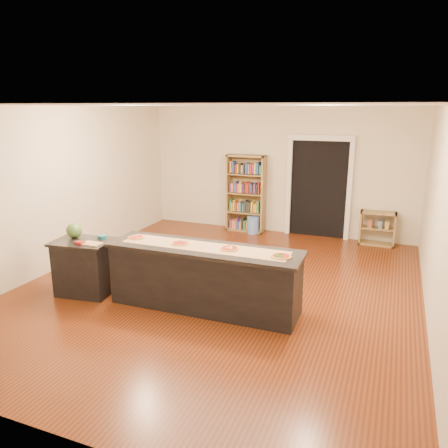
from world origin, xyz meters
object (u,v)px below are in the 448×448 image
at_px(side_counter, 84,267).
at_px(watermelon, 74,230).
at_px(bookshelf, 246,194).
at_px(kitchen_island, 204,278).
at_px(waste_bin, 253,225).
at_px(low_shelf, 377,228).

relative_size(side_counter, watermelon, 3.63).
height_order(side_counter, watermelon, watermelon).
xyz_separation_m(side_counter, bookshelf, (1.13, 4.23, 0.45)).
height_order(kitchen_island, waste_bin, kitchen_island).
height_order(kitchen_island, low_shelf, kitchen_island).
distance_m(bookshelf, low_shelf, 2.93).
height_order(kitchen_island, side_counter, kitchen_island).
height_order(bookshelf, waste_bin, bookshelf).
height_order(kitchen_island, watermelon, watermelon).
relative_size(low_shelf, watermelon, 2.99).
distance_m(kitchen_island, bookshelf, 4.11).
bearing_deg(side_counter, kitchen_island, -1.34).
distance_m(side_counter, watermelon, 0.57).
relative_size(kitchen_island, bookshelf, 1.57).
distance_m(kitchen_island, side_counter, 1.91).
distance_m(bookshelf, watermelon, 4.37).
bearing_deg(bookshelf, low_shelf, 0.09).
xyz_separation_m(kitchen_island, waste_bin, (-0.54, 3.89, -0.26)).
distance_m(kitchen_island, low_shelf, 4.55).
bearing_deg(low_shelf, bookshelf, -179.91).
relative_size(bookshelf, watermelon, 7.42).
xyz_separation_m(side_counter, waste_bin, (1.36, 4.10, -0.23)).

